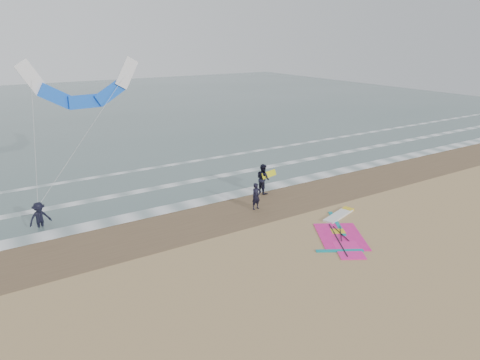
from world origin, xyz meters
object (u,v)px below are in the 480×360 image
surf_kite (83,88)px  person_walking (263,179)px  windsurf_rig (341,230)px  person_wading (39,212)px  person_standing (256,196)px

surf_kite → person_walking: bearing=-26.6°
windsurf_rig → person_wading: size_ratio=3.00×
person_standing → person_wading: size_ratio=0.90×
windsurf_rig → person_wading: bearing=146.3°
person_wading → person_walking: bearing=-21.6°
person_standing → person_walking: size_ratio=0.82×
person_walking → surf_kite: surf_kite is taller
person_standing → surf_kite: (-7.54, 6.77, 5.98)m
surf_kite → person_standing: bearing=-41.9°
person_standing → person_wading: 11.78m
person_standing → person_wading: person_wading is taller
person_wading → surf_kite: (3.56, 2.81, 5.90)m
person_walking → windsurf_rig: bearing=-179.1°
person_standing → person_walking: person_walking is taller
person_wading → person_standing: bearing=-32.8°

